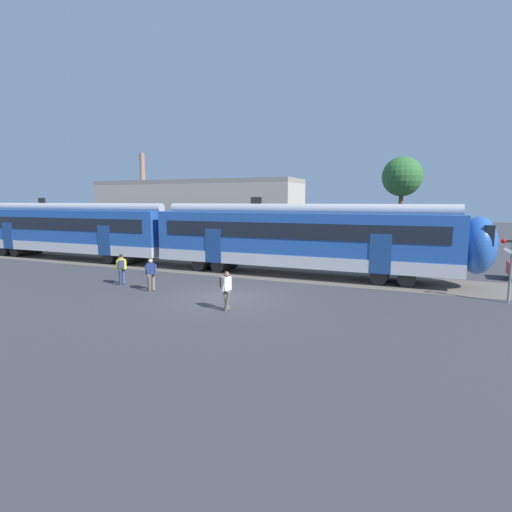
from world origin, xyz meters
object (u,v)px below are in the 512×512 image
at_px(pedestrian_navy, 151,271).
at_px(crossing_signal, 512,258).
at_px(pedestrian_yellow, 121,267).
at_px(pedestrian_white, 226,287).
at_px(commuter_train, 178,234).

xyz_separation_m(pedestrian_navy, crossing_signal, (16.15, 4.13, 1.02)).
relative_size(pedestrian_yellow, pedestrian_navy, 1.00).
distance_m(pedestrian_white, crossing_signal, 12.54).
distance_m(commuter_train, crossing_signal, 19.31).
xyz_separation_m(commuter_train, pedestrian_navy, (2.97, -6.88, -1.26)).
bearing_deg(commuter_train, pedestrian_white, -46.90).
relative_size(pedestrian_navy, crossing_signal, 0.56).
relative_size(commuter_train, crossing_signal, 12.68).
bearing_deg(pedestrian_navy, commuter_train, 113.34).
xyz_separation_m(pedestrian_white, crossing_signal, (11.00, 5.93, 1.02)).
bearing_deg(crossing_signal, pedestrian_yellow, -169.10).
height_order(commuter_train, pedestrian_navy, commuter_train).
bearing_deg(pedestrian_navy, crossing_signal, 14.36).
relative_size(commuter_train, pedestrian_white, 22.83).
bearing_deg(pedestrian_yellow, commuter_train, 95.39).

